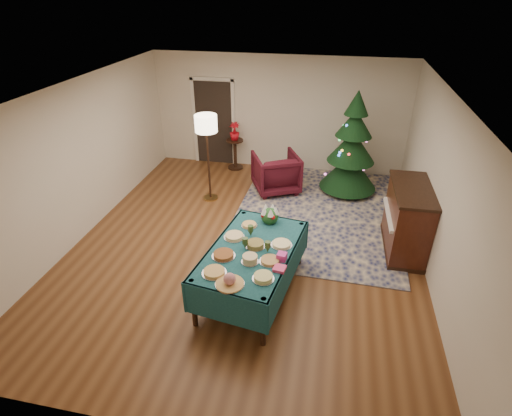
% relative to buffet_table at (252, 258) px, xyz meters
% --- Properties ---
extents(room_shell, '(7.00, 7.00, 7.00)m').
position_rel_buffet_table_xyz_m(room_shell, '(-0.36, 1.19, 0.72)').
color(room_shell, '#593319').
rests_on(room_shell, ground).
extents(doorway, '(1.08, 0.04, 2.16)m').
position_rel_buffet_table_xyz_m(doorway, '(-1.96, 4.67, 0.47)').
color(doorway, black).
rests_on(doorway, ground).
extents(rug, '(3.30, 4.28, 0.02)m').
position_rel_buffet_table_xyz_m(rug, '(0.81, 2.59, -0.62)').
color(rug, '#141C4C').
rests_on(rug, ground).
extents(buffet_table, '(1.46, 2.16, 0.78)m').
position_rel_buffet_table_xyz_m(buffet_table, '(0.00, 0.00, 0.00)').
color(buffet_table, black).
rests_on(buffet_table, ground).
extents(platter_0, '(0.33, 0.33, 0.05)m').
position_rel_buffet_table_xyz_m(platter_0, '(-0.37, -0.63, 0.18)').
color(platter_0, silver).
rests_on(platter_0, buffet_table).
extents(platter_1, '(0.37, 0.37, 0.17)m').
position_rel_buffet_table_xyz_m(platter_1, '(-0.12, -0.80, 0.22)').
color(platter_1, silver).
rests_on(platter_1, buffet_table).
extents(platter_2, '(0.29, 0.29, 0.06)m').
position_rel_buffet_table_xyz_m(platter_2, '(0.28, -0.62, 0.19)').
color(platter_2, silver).
rests_on(platter_2, buffet_table).
extents(platter_3, '(0.33, 0.33, 0.05)m').
position_rel_buffet_table_xyz_m(platter_3, '(-0.35, -0.25, 0.18)').
color(platter_3, silver).
rests_on(platter_3, buffet_table).
extents(platter_4, '(0.24, 0.24, 0.11)m').
position_rel_buffet_table_xyz_m(platter_4, '(0.04, -0.30, 0.21)').
color(platter_4, silver).
rests_on(platter_4, buffet_table).
extents(platter_5, '(0.30, 0.30, 0.04)m').
position_rel_buffet_table_xyz_m(platter_5, '(0.30, -0.24, 0.18)').
color(platter_5, silver).
rests_on(platter_5, buffet_table).
extents(platter_6, '(0.31, 0.31, 0.05)m').
position_rel_buffet_table_xyz_m(platter_6, '(-0.32, 0.23, 0.18)').
color(platter_6, silver).
rests_on(platter_6, buffet_table).
extents(platter_7, '(0.29, 0.29, 0.08)m').
position_rel_buffet_table_xyz_m(platter_7, '(0.03, 0.07, 0.19)').
color(platter_7, silver).
rests_on(platter_7, buffet_table).
extents(platter_8, '(0.31, 0.31, 0.04)m').
position_rel_buffet_table_xyz_m(platter_8, '(0.40, 0.18, 0.18)').
color(platter_8, silver).
rests_on(platter_8, buffet_table).
extents(platter_9, '(0.25, 0.25, 0.04)m').
position_rel_buffet_table_xyz_m(platter_9, '(-0.17, 0.59, 0.18)').
color(platter_9, silver).
rests_on(platter_9, buffet_table).
extents(goblet_0, '(0.08, 0.08, 0.18)m').
position_rel_buffet_table_xyz_m(goblet_0, '(-0.09, 0.32, 0.25)').
color(goblet_0, '#2D471E').
rests_on(goblet_0, buffet_table).
extents(goblet_1, '(0.08, 0.08, 0.18)m').
position_rel_buffet_table_xyz_m(goblet_1, '(0.23, -0.04, 0.25)').
color(goblet_1, '#2D471E').
rests_on(goblet_1, buffet_table).
extents(goblet_2, '(0.08, 0.08, 0.18)m').
position_rel_buffet_table_xyz_m(goblet_2, '(-0.10, -0.01, 0.25)').
color(goblet_2, '#2D471E').
rests_on(goblet_2, buffet_table).
extents(napkin_stack, '(0.18, 0.18, 0.04)m').
position_rel_buffet_table_xyz_m(napkin_stack, '(0.45, -0.39, 0.18)').
color(napkin_stack, '#F2437D').
rests_on(napkin_stack, buffet_table).
extents(gift_box, '(0.14, 0.14, 0.10)m').
position_rel_buffet_table_xyz_m(gift_box, '(0.45, -0.16, 0.21)').
color(gift_box, '#D93CA4').
rests_on(gift_box, buffet_table).
extents(centerpiece, '(0.28, 0.28, 0.32)m').
position_rel_buffet_table_xyz_m(centerpiece, '(0.12, 0.77, 0.29)').
color(centerpiece, '#1E4C1E').
rests_on(centerpiece, buffet_table).
extents(armchair, '(1.20, 1.18, 0.95)m').
position_rel_buffet_table_xyz_m(armchair, '(-0.19, 3.39, -0.15)').
color(armchair, '#420E19').
rests_on(armchair, ground).
extents(floor_lamp, '(0.45, 0.45, 1.84)m').
position_rel_buffet_table_xyz_m(floor_lamp, '(-1.50, 2.72, 0.93)').
color(floor_lamp, '#A57F3F').
rests_on(floor_lamp, ground).
extents(side_table, '(0.42, 0.42, 0.75)m').
position_rel_buffet_table_xyz_m(side_table, '(-1.36, 4.39, -0.26)').
color(side_table, black).
rests_on(side_table, ground).
extents(potted_plant, '(0.24, 0.43, 0.24)m').
position_rel_buffet_table_xyz_m(potted_plant, '(-1.36, 4.39, 0.24)').
color(potted_plant, red).
rests_on(potted_plant, side_table).
extents(christmas_tree, '(1.60, 1.60, 2.24)m').
position_rel_buffet_table_xyz_m(christmas_tree, '(1.38, 3.67, 0.38)').
color(christmas_tree, black).
rests_on(christmas_tree, ground).
extents(piano, '(0.67, 1.39, 1.20)m').
position_rel_buffet_table_xyz_m(piano, '(2.33, 1.60, -0.04)').
color(piano, black).
rests_on(piano, ground).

